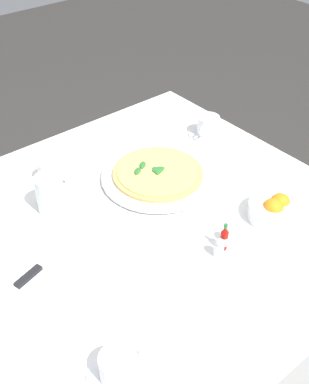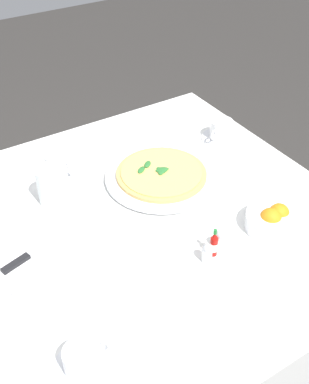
{
  "view_description": "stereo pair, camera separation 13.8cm",
  "coord_description": "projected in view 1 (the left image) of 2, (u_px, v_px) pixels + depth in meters",
  "views": [
    {
      "loc": [
        -0.62,
        -0.77,
        1.64
      ],
      "look_at": [
        0.06,
        0.06,
        0.77
      ],
      "focal_mm": 45.03,
      "sensor_mm": 36.0,
      "label": 1
    },
    {
      "loc": [
        -0.51,
        -0.85,
        1.64
      ],
      "look_at": [
        0.06,
        0.06,
        0.77
      ],
      "focal_mm": 45.03,
      "sensor_mm": 36.0,
      "label": 2
    }
  ],
  "objects": [
    {
      "name": "hot_sauce_bottle",
      "position": [
        224.0,
        238.0,
        1.21
      ],
      "size": [
        0.02,
        0.02,
        0.08
      ],
      "color": "#B7140F",
      "rests_on": "dining_table"
    },
    {
      "name": "coffee_cup_center_back",
      "position": [
        52.0,
        172.0,
        1.44
      ],
      "size": [
        0.13,
        0.13,
        0.07
      ],
      "color": "white",
      "rests_on": "dining_table"
    },
    {
      "name": "pizza_plate",
      "position": [
        158.0,
        176.0,
        1.45
      ],
      "size": [
        0.34,
        0.34,
        0.02
      ],
      "color": "white",
      "rests_on": "dining_table"
    },
    {
      "name": "citrus_bowl",
      "position": [
        276.0,
        210.0,
        1.31
      ],
      "size": [
        0.15,
        0.15,
        0.07
      ],
      "color": "white",
      "rests_on": "dining_table"
    },
    {
      "name": "salt_shaker",
      "position": [
        229.0,
        234.0,
        1.24
      ],
      "size": [
        0.03,
        0.03,
        0.06
      ],
      "color": "white",
      "rests_on": "dining_table"
    },
    {
      "name": "napkin_folded",
      "position": [
        44.0,
        268.0,
        1.17
      ],
      "size": [
        0.25,
        0.2,
        0.02
      ],
      "rotation": [
        0.0,
        0.0,
        0.34
      ],
      "color": "white",
      "rests_on": "dining_table"
    },
    {
      "name": "dinner_knife",
      "position": [
        44.0,
        263.0,
        1.16
      ],
      "size": [
        0.19,
        0.07,
        0.01
      ],
      "rotation": [
        0.0,
        0.0,
        0.27
      ],
      "color": "silver",
      "rests_on": "napkin_folded"
    },
    {
      "name": "ground_plane",
      "position": [
        152.0,
        368.0,
        1.8
      ],
      "size": [
        8.0,
        8.0,
        0.0
      ],
      "primitive_type": "plane",
      "color": "#33302D"
    },
    {
      "name": "coffee_cup_left_edge",
      "position": [
        119.0,
        368.0,
        0.94
      ],
      "size": [
        0.13,
        0.13,
        0.06
      ],
      "color": "white",
      "rests_on": "dining_table"
    },
    {
      "name": "pizza",
      "position": [
        158.0,
        173.0,
        1.45
      ],
      "size": [
        0.27,
        0.27,
        0.02
      ],
      "color": "#DBAD60",
      "rests_on": "pizza_plate"
    },
    {
      "name": "water_glass_far_right",
      "position": [
        50.0,
        196.0,
        1.32
      ],
      "size": [
        0.07,
        0.07,
        0.11
      ],
      "color": "white",
      "rests_on": "dining_table"
    },
    {
      "name": "dining_table",
      "position": [
        151.0,
        252.0,
        1.41
      ],
      "size": [
        1.08,
        1.08,
        0.75
      ],
      "color": "white",
      "rests_on": "ground_plane"
    },
    {
      "name": "coffee_cup_back_corner",
      "position": [
        208.0,
        127.0,
        1.64
      ],
      "size": [
        0.13,
        0.13,
        0.07
      ],
      "color": "white",
      "rests_on": "dining_table"
    },
    {
      "name": "pepper_shaker",
      "position": [
        219.0,
        248.0,
        1.2
      ],
      "size": [
        0.03,
        0.03,
        0.06
      ],
      "color": "white",
      "rests_on": "dining_table"
    }
  ]
}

